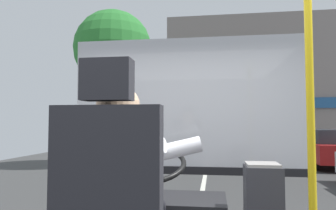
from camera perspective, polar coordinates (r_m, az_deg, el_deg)
The scene contains 7 objects.
ground at distance 10.75m, azimuth 6.75°, elevation -12.13°, with size 18.00×44.00×0.06m.
bus_driver at distance 1.64m, azimuth -8.33°, elevation -13.84°, with size 0.80×0.58×0.77m.
handrail_pole at distance 1.95m, azimuth 24.24°, elevation -3.75°, with size 0.04×0.04×1.98m.
windshield_panel at distance 3.45m, azimuth 3.30°, elevation -2.74°, with size 2.50×0.08×1.48m.
street_tree at distance 12.90m, azimuth -9.85°, elevation 9.70°, with size 3.05×3.05×6.08m.
shop_building at distance 21.65m, azimuth 18.50°, elevation 3.44°, with size 13.40×4.18×8.19m.
parked_car_red at distance 13.60m, azimuth 26.65°, elevation -6.79°, with size 1.79×4.01×1.39m.
Camera 1 is at (0.30, -1.81, 1.64)m, focal length 34.00 mm.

